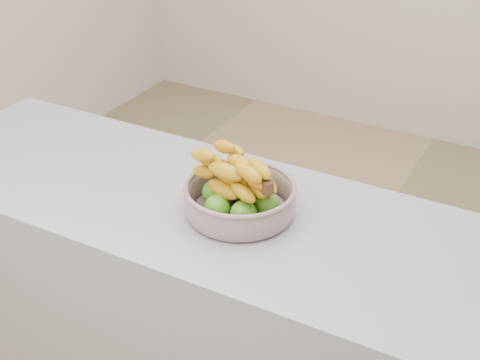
{
  "coord_description": "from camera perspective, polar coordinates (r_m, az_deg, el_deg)",
  "views": [
    {
      "loc": [
        0.73,
        -1.79,
        1.84
      ],
      "look_at": [
        0.03,
        -0.52,
        1.0
      ],
      "focal_mm": 50.0,
      "sensor_mm": 36.0,
      "label": 1
    }
  ],
  "objects": [
    {
      "name": "ground",
      "position": [
        2.67,
        4.97,
        -13.58
      ],
      "size": [
        4.0,
        4.0,
        0.0
      ],
      "primitive_type": "plane",
      "color": "#9A7F5E",
      "rests_on": "ground"
    },
    {
      "name": "counter",
      "position": [
        2.02,
        -0.77,
        -13.38
      ],
      "size": [
        2.0,
        0.6,
        0.9
      ],
      "primitive_type": "cube",
      "color": "gray",
      "rests_on": "ground"
    },
    {
      "name": "fruit_bowl",
      "position": [
        1.7,
        -0.04,
        -1.3
      ],
      "size": [
        0.29,
        0.29,
        0.17
      ],
      "rotation": [
        0.0,
        0.0,
        -0.42
      ],
      "color": "#96A8B5",
      "rests_on": "counter"
    }
  ]
}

